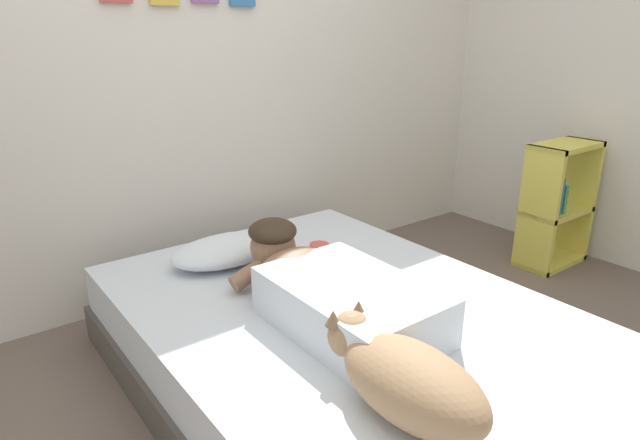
{
  "coord_description": "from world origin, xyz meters",
  "views": [
    {
      "loc": [
        -1.16,
        -1.28,
        1.36
      ],
      "look_at": [
        0.13,
        0.41,
        0.61
      ],
      "focal_mm": 30.22,
      "sensor_mm": 36.0,
      "label": 1
    }
  ],
  "objects_px": {
    "dog": "(404,376)",
    "coffee_cup": "(320,251)",
    "bed": "(347,351)",
    "bookshelf": "(556,205)",
    "cell_phone": "(334,290)",
    "pillow": "(227,250)",
    "person_lying": "(326,288)"
  },
  "relations": [
    {
      "from": "dog",
      "to": "coffee_cup",
      "type": "relative_size",
      "value": 4.6
    },
    {
      "from": "bed",
      "to": "bookshelf",
      "type": "bearing_deg",
      "value": 6.53
    },
    {
      "from": "bed",
      "to": "cell_phone",
      "type": "distance_m",
      "value": 0.24
    },
    {
      "from": "bed",
      "to": "bookshelf",
      "type": "distance_m",
      "value": 1.82
    },
    {
      "from": "bed",
      "to": "pillow",
      "type": "xyz_separation_m",
      "value": [
        -0.15,
        0.68,
        0.24
      ]
    },
    {
      "from": "bed",
      "to": "pillow",
      "type": "height_order",
      "value": "pillow"
    },
    {
      "from": "pillow",
      "to": "bookshelf",
      "type": "relative_size",
      "value": 0.69
    },
    {
      "from": "bed",
      "to": "person_lying",
      "type": "xyz_separation_m",
      "value": [
        -0.09,
        0.02,
        0.29
      ]
    },
    {
      "from": "bed",
      "to": "dog",
      "type": "xyz_separation_m",
      "value": [
        -0.25,
        -0.53,
        0.29
      ]
    },
    {
      "from": "dog",
      "to": "pillow",
      "type": "bearing_deg",
      "value": 85.47
    },
    {
      "from": "bed",
      "to": "pillow",
      "type": "distance_m",
      "value": 0.74
    },
    {
      "from": "dog",
      "to": "coffee_cup",
      "type": "distance_m",
      "value": 1.07
    },
    {
      "from": "bookshelf",
      "to": "person_lying",
      "type": "bearing_deg",
      "value": -174.48
    },
    {
      "from": "bed",
      "to": "pillow",
      "type": "bearing_deg",
      "value": 102.51
    },
    {
      "from": "person_lying",
      "to": "bed",
      "type": "bearing_deg",
      "value": -15.26
    },
    {
      "from": "pillow",
      "to": "cell_phone",
      "type": "distance_m",
      "value": 0.57
    },
    {
      "from": "pillow",
      "to": "dog",
      "type": "bearing_deg",
      "value": -94.53
    },
    {
      "from": "cell_phone",
      "to": "pillow",
      "type": "bearing_deg",
      "value": 110.47
    },
    {
      "from": "coffee_cup",
      "to": "cell_phone",
      "type": "relative_size",
      "value": 0.89
    },
    {
      "from": "pillow",
      "to": "person_lying",
      "type": "bearing_deg",
      "value": -84.43
    },
    {
      "from": "person_lying",
      "to": "cell_phone",
      "type": "height_order",
      "value": "person_lying"
    },
    {
      "from": "bed",
      "to": "cell_phone",
      "type": "relative_size",
      "value": 14.67
    },
    {
      "from": "cell_phone",
      "to": "bookshelf",
      "type": "xyz_separation_m",
      "value": [
        1.75,
        0.06,
        0.01
      ]
    },
    {
      "from": "dog",
      "to": "coffee_cup",
      "type": "height_order",
      "value": "dog"
    },
    {
      "from": "person_lying",
      "to": "dog",
      "type": "bearing_deg",
      "value": -106.18
    },
    {
      "from": "pillow",
      "to": "cell_phone",
      "type": "xyz_separation_m",
      "value": [
        0.2,
        -0.53,
        -0.05
      ]
    },
    {
      "from": "cell_phone",
      "to": "bed",
      "type": "bearing_deg",
      "value": -108.7
    },
    {
      "from": "bed",
      "to": "coffee_cup",
      "type": "bearing_deg",
      "value": 65.64
    },
    {
      "from": "person_lying",
      "to": "coffee_cup",
      "type": "height_order",
      "value": "person_lying"
    },
    {
      "from": "coffee_cup",
      "to": "bookshelf",
      "type": "bearing_deg",
      "value": -8.47
    },
    {
      "from": "bed",
      "to": "person_lying",
      "type": "relative_size",
      "value": 2.23
    },
    {
      "from": "bed",
      "to": "person_lying",
      "type": "bearing_deg",
      "value": 164.74
    }
  ]
}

